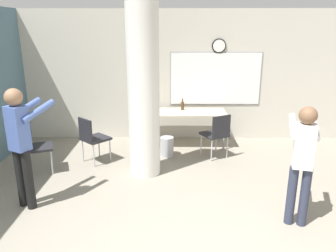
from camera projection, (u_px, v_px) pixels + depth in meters
name	position (u px, v px, depth m)	size (l,w,h in m)	color
wall_back	(183.00, 76.00, 7.15)	(8.00, 0.15, 2.80)	beige
support_pillar	(144.00, 93.00, 5.30)	(0.52, 0.52, 2.80)	silver
folding_table	(183.00, 114.00, 6.82)	(1.79, 0.70, 0.74)	beige
bottle_on_table	(182.00, 106.00, 6.94)	(0.07, 0.07, 0.24)	#4C3319
waste_bin	(167.00, 147.00, 6.37)	(0.26, 0.26, 0.39)	#B2B2B7
chair_by_left_wall	(34.00, 144.00, 5.57)	(0.56, 0.56, 0.87)	#232328
chair_table_right	(217.00, 132.00, 6.21)	(0.60, 0.60, 0.87)	#232328
chair_near_pillar	(92.00, 136.00, 5.98)	(0.62, 0.62, 0.87)	#232328
person_watching_back	(21.00, 139.00, 4.36)	(0.57, 0.68, 1.68)	black
person_playing_side	(302.00, 157.00, 3.98)	(0.44, 0.64, 1.55)	#2D3347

